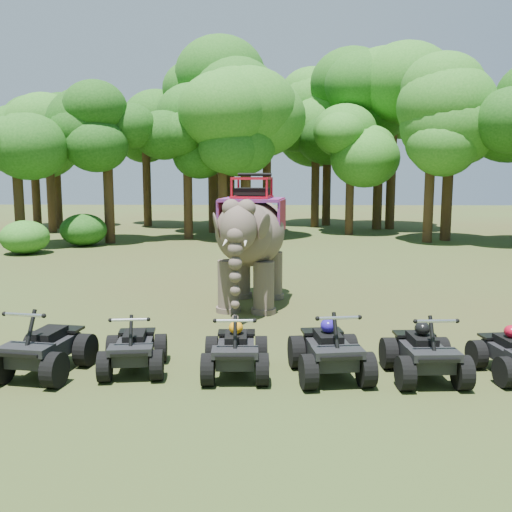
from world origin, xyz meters
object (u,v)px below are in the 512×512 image
Objects in this scene: elephant at (252,240)px; atv_2 at (236,343)px; atv_0 at (44,340)px; atv_3 at (330,342)px; atv_4 at (424,345)px; atv_1 at (134,341)px.

elephant reaches higher than atv_2.
atv_0 is (-3.70, -5.82, -1.20)m from elephant.
atv_3 is 1.03× the size of atv_4.
elephant is 2.46× the size of atv_0.
atv_3 is (5.37, 0.03, -0.01)m from atv_0.
atv_2 is (1.97, -0.14, 0.02)m from atv_1.
atv_3 is at bearing 9.05° from atv_0.
atv_3 is at bearing 175.02° from atv_4.
elephant is 2.78× the size of atv_1.
atv_0 is at bearing 178.99° from atv_2.
atv_0 is at bearing 171.98° from atv_3.
atv_3 is at bearing -66.25° from elephant.
atv_1 is 3.73m from atv_3.
atv_4 is (1.73, -0.04, -0.02)m from atv_3.
atv_2 is 0.96× the size of atv_4.
atv_2 is at bearing 170.24° from atv_3.
atv_0 is 3.62m from atv_2.
atv_4 is (5.46, -0.23, 0.05)m from atv_1.
atv_0 is 1.09× the size of atv_2.
atv_2 is 3.49m from atv_4.
atv_1 is 1.97m from atv_2.
atv_0 is 7.11m from atv_4.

